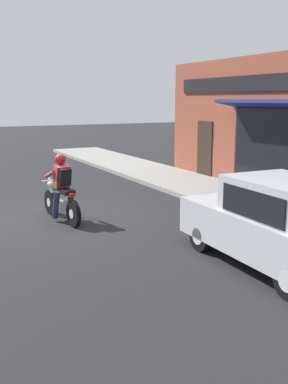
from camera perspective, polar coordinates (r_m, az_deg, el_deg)
name	(u,v)px	position (r m, az deg, el deg)	size (l,w,h in m)	color
ground_plane	(50,218)	(11.33, -11.80, -3.21)	(80.00, 80.00, 0.00)	black
sidewalk_curb	(174,179)	(16.09, 3.79, 1.64)	(2.60, 22.00, 0.14)	gray
storefront_building	(262,124)	(14.57, 14.70, 8.32)	(1.25, 9.61, 4.20)	brown
motorcycle_with_rider	(61,193)	(10.88, -10.46, -0.11)	(0.61, 2.02, 1.62)	black
car_hatchback	(278,224)	(8.03, 16.60, -3.94)	(1.75, 3.83, 1.57)	black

